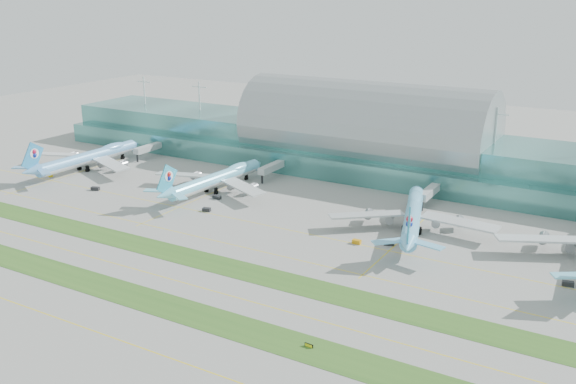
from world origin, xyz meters
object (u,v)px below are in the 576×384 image
Objects in this scene: terminal at (365,141)px; airliner_a at (89,157)px; airliner_b at (217,178)px; taxiway_sign_east at (309,345)px; airliner_c at (413,215)px.

terminal is 134.35m from airliner_a.
taxiway_sign_east is (95.65, -92.84, -5.25)m from airliner_b.
airliner_a is 193.38m from taxiway_sign_east.
taxiway_sign_east is at bearing -71.02° from terminal.
airliner_a is 1.06× the size of airliner_b.
terminal is at bearing 60.38° from airliner_b.
airliner_a is 75.14m from airliner_b.
airliner_a is (-117.14, -65.29, -8.12)m from terminal.
terminal is 165.43m from taxiway_sign_east.
airliner_b is 1.00× the size of airliner_c.
taxiway_sign_east is at bearing -40.07° from airliner_b.
airliner_c reaches higher than taxiway_sign_east.
terminal is at bearing 29.94° from airliner_a.
terminal is 142.41× the size of taxiway_sign_east.
airliner_c is at bearing 0.53° from airliner_a.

